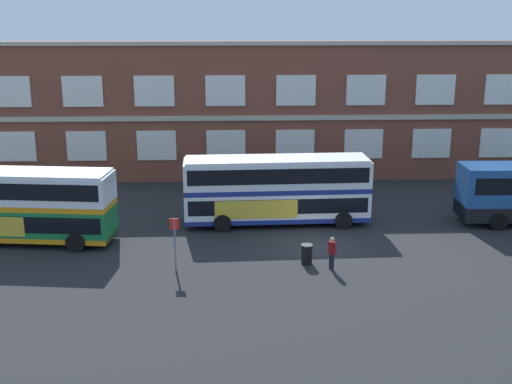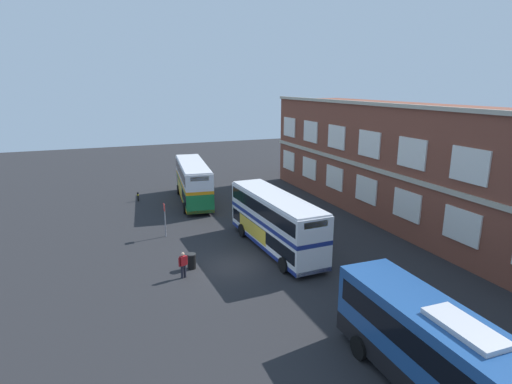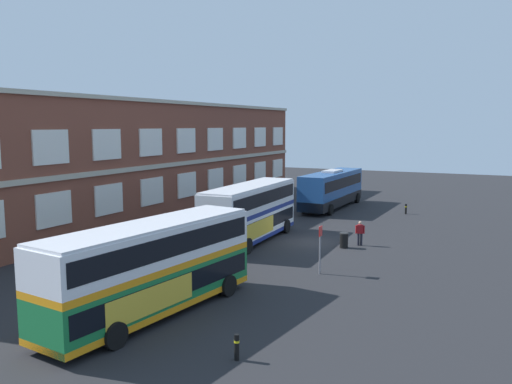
{
  "view_description": "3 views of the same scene",
  "coord_description": "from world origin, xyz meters",
  "px_view_note": "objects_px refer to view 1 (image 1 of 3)",
  "views": [
    {
      "loc": [
        -4.35,
        -33.18,
        12.45
      ],
      "look_at": [
        -2.98,
        3.41,
        2.12
      ],
      "focal_mm": 45.2,
      "sensor_mm": 36.0,
      "label": 1
    },
    {
      "loc": [
        24.47,
        -8.0,
        11.8
      ],
      "look_at": [
        -2.67,
        2.71,
        4.21
      ],
      "focal_mm": 29.2,
      "sensor_mm": 36.0,
      "label": 2
    },
    {
      "loc": [
        -34.12,
        -12.39,
        8.24
      ],
      "look_at": [
        -2.89,
        2.84,
        3.76
      ],
      "focal_mm": 36.54,
      "sensor_mm": 36.0,
      "label": 3
    }
  ],
  "objects_px": {
    "double_decker_middle": "(277,189)",
    "station_litter_bin": "(307,254)",
    "bus_stand_flag": "(175,239)",
    "double_decker_near": "(13,205)",
    "waiting_passenger": "(332,252)"
  },
  "relations": [
    {
      "from": "double_decker_near",
      "to": "station_litter_bin",
      "type": "bearing_deg",
      "value": -13.79
    },
    {
      "from": "double_decker_middle",
      "to": "bus_stand_flag",
      "type": "bearing_deg",
      "value": -127.87
    },
    {
      "from": "waiting_passenger",
      "to": "station_litter_bin",
      "type": "relative_size",
      "value": 1.65
    },
    {
      "from": "double_decker_near",
      "to": "double_decker_middle",
      "type": "distance_m",
      "value": 14.96
    },
    {
      "from": "double_decker_middle",
      "to": "station_litter_bin",
      "type": "relative_size",
      "value": 10.77
    },
    {
      "from": "waiting_passenger",
      "to": "station_litter_bin",
      "type": "bearing_deg",
      "value": 145.82
    },
    {
      "from": "bus_stand_flag",
      "to": "double_decker_middle",
      "type": "bearing_deg",
      "value": 52.13
    },
    {
      "from": "double_decker_middle",
      "to": "station_litter_bin",
      "type": "bearing_deg",
      "value": -80.38
    },
    {
      "from": "double_decker_middle",
      "to": "station_litter_bin",
      "type": "height_order",
      "value": "double_decker_middle"
    },
    {
      "from": "double_decker_near",
      "to": "bus_stand_flag",
      "type": "bearing_deg",
      "value": -25.8
    },
    {
      "from": "double_decker_middle",
      "to": "waiting_passenger",
      "type": "relative_size",
      "value": 6.52
    },
    {
      "from": "station_litter_bin",
      "to": "double_decker_middle",
      "type": "bearing_deg",
      "value": 99.62
    },
    {
      "from": "double_decker_middle",
      "to": "station_litter_bin",
      "type": "xyz_separation_m",
      "value": [
        1.1,
        -6.51,
        -1.63
      ]
    },
    {
      "from": "double_decker_near",
      "to": "waiting_passenger",
      "type": "relative_size",
      "value": 6.6
    },
    {
      "from": "double_decker_near",
      "to": "double_decker_middle",
      "type": "height_order",
      "value": "same"
    }
  ]
}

